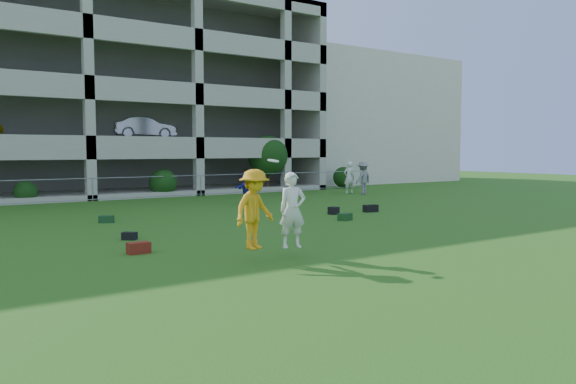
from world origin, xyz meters
TOP-DOWN VIEW (x-y plane):
  - ground at (0.00, 0.00)m, footprint 100.00×100.00m
  - stucco_building at (23.00, 28.00)m, footprint 16.00×14.00m
  - bystander_d at (5.47, 13.01)m, footprint 1.47×1.13m
  - bystander_e at (14.00, 15.53)m, footprint 0.76×0.57m
  - bystander_f at (14.27, 14.60)m, footprint 1.36×0.97m
  - bag_red_a at (-3.09, 3.62)m, footprint 0.55×0.31m
  - bag_black_b at (-2.56, 5.85)m, footprint 0.46×0.45m
  - bag_green_c at (5.44, 5.79)m, footprint 0.58×0.48m
  - crate_d at (6.32, 7.52)m, footprint 0.43×0.43m
  - bag_black_e at (8.14, 7.33)m, footprint 0.64×0.40m
  - bag_green_g at (-1.97, 10.07)m, footprint 0.58×0.50m
  - frisbee_contest at (-0.98, 1.08)m, footprint 2.10×1.02m
  - parking_garage at (-0.00, 27.70)m, footprint 30.00×14.00m
  - fence at (0.00, 19.00)m, footprint 36.06×0.06m
  - shrub_row at (4.59, 19.70)m, footprint 34.38×2.52m

SIDE VIEW (x-z plane):
  - ground at x=0.00m, z-range 0.00..0.00m
  - bag_black_b at x=-2.56m, z-range 0.00..0.22m
  - bag_green_g at x=-1.97m, z-range 0.00..0.25m
  - bag_green_c at x=5.44m, z-range 0.00..0.26m
  - bag_red_a at x=-3.09m, z-range 0.00..0.28m
  - crate_d at x=6.32m, z-range 0.00..0.30m
  - bag_black_e at x=8.14m, z-range 0.00..0.30m
  - fence at x=0.00m, z-range 0.01..1.21m
  - bystander_d at x=5.47m, z-range 0.00..1.55m
  - bystander_e at x=14.00m, z-range 0.00..1.89m
  - bystander_f at x=14.27m, z-range 0.00..1.91m
  - frisbee_contest at x=-0.98m, z-range 0.13..2.26m
  - shrub_row at x=4.59m, z-range -0.24..3.26m
  - stucco_building at x=23.00m, z-range 0.00..10.00m
  - parking_garage at x=0.00m, z-range 0.01..12.01m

